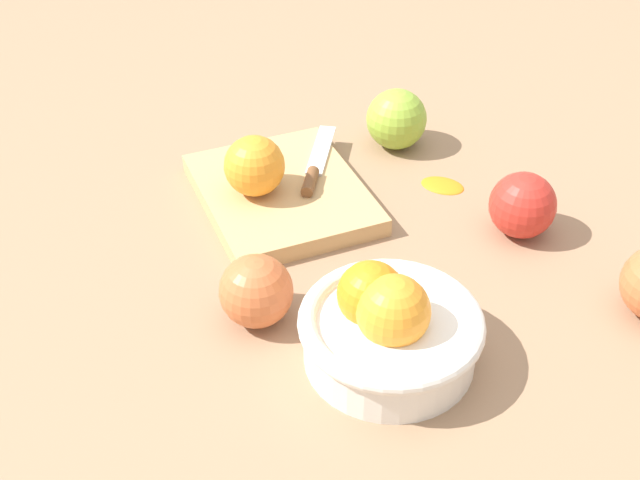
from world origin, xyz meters
name	(u,v)px	position (x,y,z in m)	size (l,w,h in m)	color
ground_plane	(378,220)	(0.00, 0.00, 0.00)	(2.40, 2.40, 0.00)	#997556
bowl	(388,327)	(-0.19, 0.09, 0.04)	(0.17, 0.17, 0.09)	white
cutting_board	(282,194)	(0.08, 0.08, 0.01)	(0.21, 0.18, 0.02)	tan
orange_on_board	(254,166)	(0.08, 0.11, 0.06)	(0.07, 0.07, 0.07)	orange
knife	(315,168)	(0.09, 0.03, 0.03)	(0.14, 0.10, 0.01)	silver
apple_front_left_2	(523,205)	(-0.08, -0.13, 0.04)	(0.07, 0.07, 0.07)	red
apple_front_right	(396,119)	(0.13, -0.10, 0.04)	(0.08, 0.08, 0.08)	#8EB738
apple_back_left	(256,291)	(-0.09, 0.18, 0.04)	(0.07, 0.07, 0.07)	#CC6638
citrus_peel	(443,183)	(0.03, -0.10, 0.00)	(0.05, 0.04, 0.01)	orange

